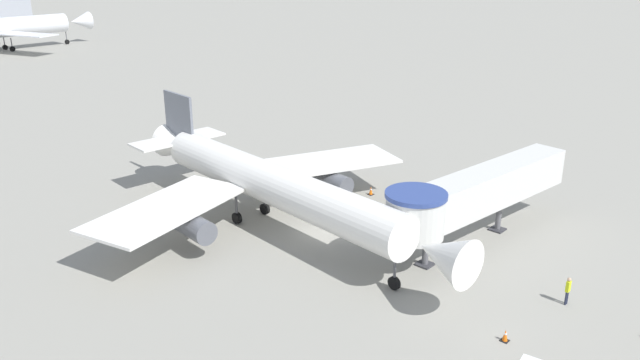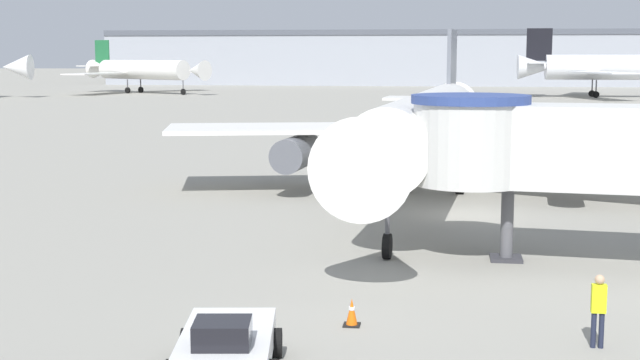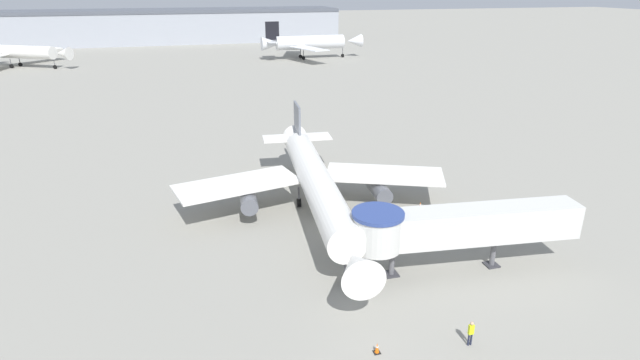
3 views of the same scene
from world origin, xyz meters
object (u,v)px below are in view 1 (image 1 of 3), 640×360
object	(u,v)px
jet_bridge	(470,194)
background_jet_black_tail	(15,27)
traffic_cone_starboard_wing	(371,191)
ground_crew_marshaller	(568,289)
main_airplane	(268,183)
traffic_cone_near_nose	(505,335)

from	to	relation	value
jet_bridge	background_jet_black_tail	size ratio (longest dim) A/B	0.57
traffic_cone_starboard_wing	ground_crew_marshaller	bearing A→B (deg)	-107.69
main_airplane	traffic_cone_starboard_wing	world-z (taller)	main_airplane
main_airplane	background_jet_black_tail	xyz separation A→B (m)	(27.71, 110.68, 1.32)
traffic_cone_near_nose	traffic_cone_starboard_wing	distance (m)	23.04
traffic_cone_near_nose	background_jet_black_tail	distance (m)	134.86
background_jet_black_tail	jet_bridge	bearing A→B (deg)	170.14
jet_bridge	ground_crew_marshaller	xyz separation A→B (m)	(-3.13, -8.74, -3.00)
traffic_cone_near_nose	background_jet_black_tail	xyz separation A→B (m)	(29.33, 131.55, 4.65)
traffic_cone_starboard_wing	background_jet_black_tail	xyz separation A→B (m)	(16.75, 112.25, 4.62)
background_jet_black_tail	main_airplane	bearing A→B (deg)	165.30
traffic_cone_starboard_wing	background_jet_black_tail	bearing A→B (deg)	81.51
traffic_cone_starboard_wing	jet_bridge	bearing A→B (deg)	-106.13
main_airplane	jet_bridge	size ratio (longest dim) A/B	1.79
main_airplane	ground_crew_marshaller	bearing A→B (deg)	-73.14
main_airplane	background_jet_black_tail	world-z (taller)	background_jet_black_tail
traffic_cone_near_nose	main_airplane	bearing A→B (deg)	85.56
traffic_cone_near_nose	traffic_cone_starboard_wing	xyz separation A→B (m)	(12.58, 19.30, 0.03)
jet_bridge	traffic_cone_near_nose	xyz separation A→B (m)	(-9.25, -7.78, -3.70)
background_jet_black_tail	traffic_cone_near_nose	bearing A→B (deg)	166.79
traffic_cone_starboard_wing	background_jet_black_tail	distance (m)	113.58
traffic_cone_near_nose	traffic_cone_starboard_wing	world-z (taller)	traffic_cone_starboard_wing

